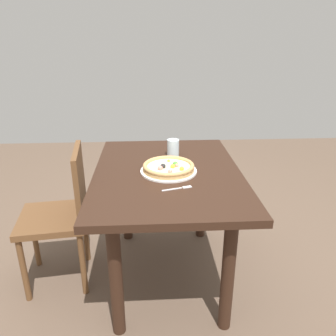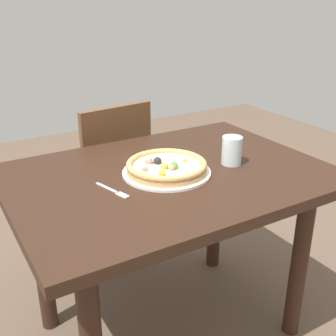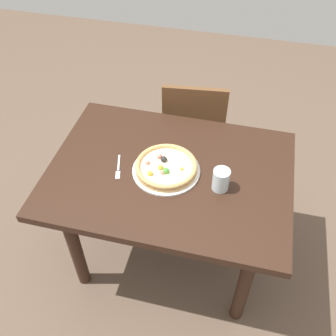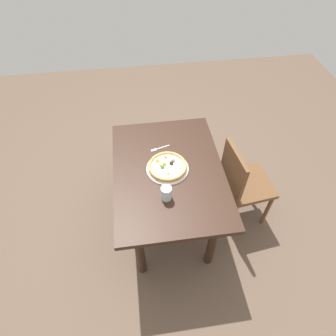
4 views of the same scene
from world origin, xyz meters
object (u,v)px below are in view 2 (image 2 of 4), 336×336
object	(u,v)px
plate	(167,172)
drinking_glass	(232,150)
fork	(114,191)
chair_near	(108,176)
pizza	(166,166)
dining_table	(169,199)

from	to	relation	value
plate	drinking_glass	size ratio (longest dim) A/B	2.98
fork	chair_near	bearing A→B (deg)	144.08
pizza	drinking_glass	distance (m)	0.28
dining_table	pizza	world-z (taller)	pizza
plate	fork	world-z (taller)	plate
dining_table	pizza	size ratio (longest dim) A/B	3.93
chair_near	plate	xyz separation A→B (m)	(0.02, 0.65, 0.27)
chair_near	dining_table	bearing A→B (deg)	-97.41
dining_table	chair_near	distance (m)	0.66
plate	fork	distance (m)	0.24
fork	drinking_glass	bearing A→B (deg)	74.09
pizza	plate	bearing A→B (deg)	-163.05
chair_near	fork	xyz separation A→B (m)	(0.26, 0.70, 0.26)
chair_near	pizza	bearing A→B (deg)	-98.91
dining_table	pizza	bearing A→B (deg)	20.05
plate	drinking_glass	world-z (taller)	drinking_glass
dining_table	fork	distance (m)	0.28
plate	fork	size ratio (longest dim) A/B	2.05
drinking_glass	plate	bearing A→B (deg)	-9.57
dining_table	plate	bearing A→B (deg)	20.23
pizza	drinking_glass	size ratio (longest dim) A/B	2.71
plate	drinking_glass	distance (m)	0.28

